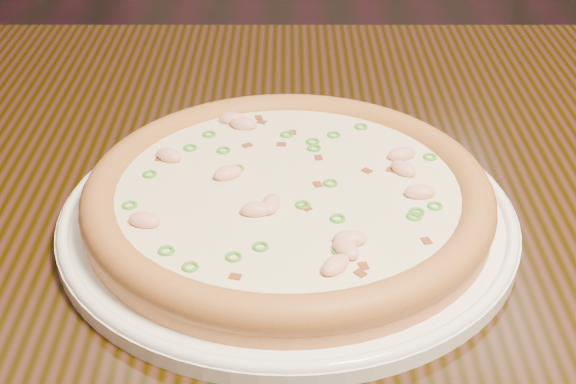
{
  "coord_description": "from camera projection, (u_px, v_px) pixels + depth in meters",
  "views": [
    {
      "loc": [
        -0.2,
        -0.97,
        1.11
      ],
      "look_at": [
        -0.2,
        -0.44,
        0.78
      ],
      "focal_mm": 50.0,
      "sensor_mm": 36.0,
      "label": 1
    }
  ],
  "objects": [
    {
      "name": "hero_table",
      "position": [
        418.0,
        282.0,
        0.74
      ],
      "size": [
        1.2,
        0.8,
        0.75
      ],
      "color": "black",
      "rests_on": "ground"
    },
    {
      "name": "plate",
      "position": [
        288.0,
        215.0,
        0.64
      ],
      "size": [
        0.36,
        0.36,
        0.02
      ],
      "color": "white",
      "rests_on": "hero_table"
    },
    {
      "name": "pizza",
      "position": [
        288.0,
        195.0,
        0.63
      ],
      "size": [
        0.32,
        0.32,
        0.03
      ],
      "color": "#BE8546",
      "rests_on": "plate"
    }
  ]
}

